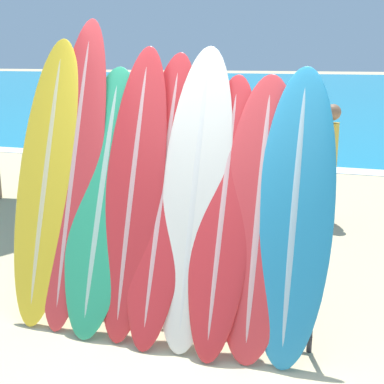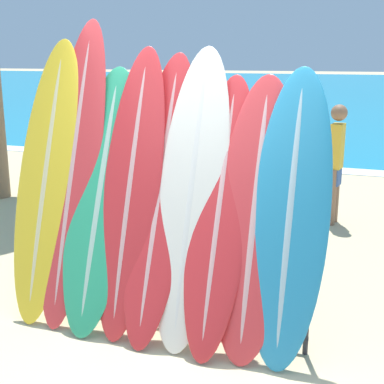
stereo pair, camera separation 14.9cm
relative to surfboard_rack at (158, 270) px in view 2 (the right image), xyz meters
name	(u,v)px [view 2 (the right image)]	position (x,y,z in m)	size (l,w,h in m)	color
ground_plane	(158,378)	(0.27, -0.67, -0.51)	(160.00, 160.00, 0.00)	#CCB789
ocean_water	(367,88)	(0.27, 36.21, -0.51)	(120.00, 60.00, 0.01)	teal
surfboard_rack	(158,270)	(0.00, 0.00, 0.00)	(2.44, 0.04, 0.95)	#28282D
surfboard_slot_0	(47,179)	(-1.04, 0.05, 0.66)	(0.55, 0.86, 2.34)	yellow
surfboard_slot_1	(73,171)	(-0.80, 0.09, 0.74)	(0.49, 0.93, 2.51)	red
surfboard_slot_2	(100,198)	(-0.52, 0.02, 0.55)	(0.59, 0.90, 2.12)	#289E70
surfboard_slot_3	(131,191)	(-0.24, 0.04, 0.63)	(0.50, 0.89, 2.28)	red
surfboard_slot_4	(159,196)	(0.00, 0.05, 0.60)	(0.50, 0.99, 2.23)	red
surfboard_slot_5	(191,196)	(0.27, 0.04, 0.63)	(0.55, 0.88, 2.28)	silver
surfboard_slot_6	(219,214)	(0.51, 0.01, 0.52)	(0.48, 0.93, 2.06)	red
surfboard_slot_7	(255,217)	(0.78, 0.01, 0.52)	(0.58, 0.78, 2.07)	red
surfboard_slot_8	(290,217)	(1.04, 0.00, 0.55)	(0.57, 0.76, 2.13)	teal
person_near_water	(336,160)	(1.06, 3.43, 0.36)	(0.21, 0.27, 1.59)	#846047
person_mid_beach	(140,139)	(-1.99, 3.88, 0.41)	(0.29, 0.27, 1.68)	#846047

